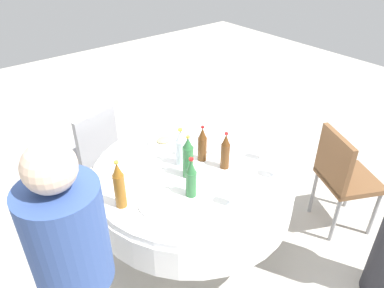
{
  "coord_description": "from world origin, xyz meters",
  "views": [
    {
      "loc": [
        1.26,
        1.56,
        2.21
      ],
      "look_at": [
        0.0,
        0.0,
        0.94
      ],
      "focal_mm": 34.28,
      "sensor_mm": 36.0,
      "label": 1
    }
  ],
  "objects": [
    {
      "name": "chair_far",
      "position": [
        -1.05,
        0.53,
        0.52
      ],
      "size": [
        0.54,
        0.54,
        0.87
      ],
      "rotation": [
        0.0,
        0.0,
        1.1
      ],
      "color": "brown",
      "rests_on": "ground_plane"
    },
    {
      "name": "wine_glass_rear",
      "position": [
        -0.47,
        0.22,
        0.86
      ],
      "size": [
        0.06,
        0.06,
        0.17
      ],
      "color": "white",
      "rests_on": "dining_table"
    },
    {
      "name": "bottle_brown_south",
      "position": [
        -0.13,
        -0.05,
        0.86
      ],
      "size": [
        0.06,
        0.06,
        0.27
      ],
      "color": "#593314",
      "rests_on": "dining_table"
    },
    {
      "name": "wine_glass_far",
      "position": [
        -0.07,
        -0.17,
        0.83
      ],
      "size": [
        0.07,
        0.07,
        0.13
      ],
      "color": "white",
      "rests_on": "dining_table"
    },
    {
      "name": "chair_south",
      "position": [
        0.28,
        -1.02,
        0.52
      ],
      "size": [
        0.49,
        0.49,
        0.87
      ],
      "rotation": [
        0.0,
        0.0,
        3.41
      ],
      "color": "#99999E",
      "rests_on": "ground_plane"
    },
    {
      "name": "ground_plane",
      "position": [
        0.0,
        0.0,
        0.0
      ],
      "size": [
        10.0,
        10.0,
        0.0
      ],
      "primitive_type": "plane",
      "color": "#B7B2A8"
    },
    {
      "name": "plate_mid",
      "position": [
        -0.05,
        -0.4,
        0.75
      ],
      "size": [
        0.24,
        0.24,
        0.04
      ],
      "color": "white",
      "rests_on": "dining_table"
    },
    {
      "name": "bottle_amber_outer",
      "position": [
        0.55,
        0.02,
        0.89
      ],
      "size": [
        0.07,
        0.07,
        0.32
      ],
      "color": "#8C5619",
      "rests_on": "dining_table"
    },
    {
      "name": "bottle_clear_rear",
      "position": [
        0.02,
        -0.1,
        0.87
      ],
      "size": [
        0.07,
        0.07,
        0.28
      ],
      "color": "silver",
      "rests_on": "dining_table"
    },
    {
      "name": "wine_glass_left",
      "position": [
        0.03,
        0.42,
        0.84
      ],
      "size": [
        0.06,
        0.06,
        0.14
      ],
      "color": "white",
      "rests_on": "dining_table"
    },
    {
      "name": "person_north",
      "position": [
        0.98,
        0.38,
        0.8
      ],
      "size": [
        0.34,
        0.34,
        1.53
      ],
      "rotation": [
        0.0,
        0.0,
        -1.2
      ],
      "color": "slate",
      "rests_on": "ground_plane"
    },
    {
      "name": "folded_napkin",
      "position": [
        -0.27,
        -0.14,
        0.75
      ],
      "size": [
        0.22,
        0.22,
        0.02
      ],
      "primitive_type": "cube",
      "rotation": [
        0.0,
        0.0,
        0.37
      ],
      "color": "white",
      "rests_on": "dining_table"
    },
    {
      "name": "fork_north",
      "position": [
        0.48,
        -0.26,
        0.74
      ],
      "size": [
        0.09,
        0.17,
        0.0
      ],
      "primitive_type": "cube",
      "rotation": [
        0.0,
        0.0,
        2.03
      ],
      "color": "silver",
      "rests_on": "dining_table"
    },
    {
      "name": "dining_table",
      "position": [
        0.0,
        0.0,
        0.59
      ],
      "size": [
        1.38,
        1.38,
        0.74
      ],
      "color": "white",
      "rests_on": "ground_plane"
    },
    {
      "name": "bottle_brown_left",
      "position": [
        -0.19,
        0.12,
        0.87
      ],
      "size": [
        0.06,
        0.06,
        0.27
      ],
      "color": "#593314",
      "rests_on": "dining_table"
    },
    {
      "name": "bottle_green_west",
      "position": [
        0.17,
        0.2,
        0.87
      ],
      "size": [
        0.07,
        0.07,
        0.27
      ],
      "color": "#2D6B38",
      "rests_on": "dining_table"
    },
    {
      "name": "plate_east",
      "position": [
        0.38,
        0.16,
        0.75
      ],
      "size": [
        0.25,
        0.25,
        0.02
      ],
      "color": "white",
      "rests_on": "dining_table"
    },
    {
      "name": "bottle_green_north",
      "position": [
        0.06,
        0.04,
        0.88
      ],
      "size": [
        0.07,
        0.07,
        0.31
      ],
      "color": "#2D6B38",
      "rests_on": "dining_table"
    },
    {
      "name": "wine_glass_south",
      "position": [
        -0.38,
        0.4,
        0.84
      ],
      "size": [
        0.07,
        0.07,
        0.14
      ],
      "color": "white",
      "rests_on": "dining_table"
    }
  ]
}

